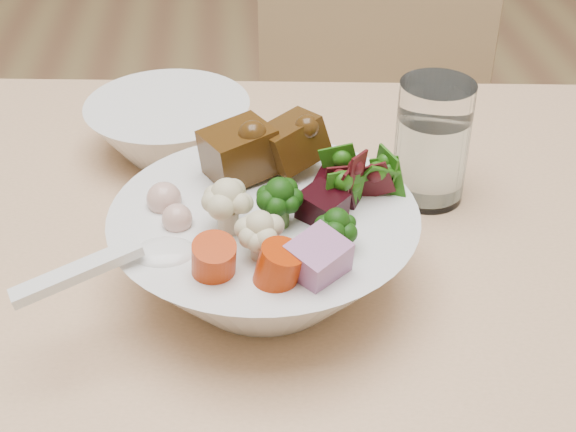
{
  "coord_description": "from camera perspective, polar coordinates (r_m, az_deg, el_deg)",
  "views": [
    {
      "loc": [
        -0.03,
        -0.62,
        1.09
      ],
      "look_at": [
        0.01,
        -0.12,
        0.74
      ],
      "focal_mm": 50.0,
      "sensor_mm": 36.0,
      "label": 1
    }
  ],
  "objects": [
    {
      "name": "dining_table",
      "position": [
        0.7,
        13.98,
        -10.4
      ],
      "size": [
        1.51,
        0.95,
        0.67
      ],
      "rotation": [
        0.0,
        0.0,
        -0.1
      ],
      "color": "#DEAD83",
      "rests_on": "ground"
    },
    {
      "name": "chair_far",
      "position": [
        1.24,
        4.56,
        3.34
      ],
      "size": [
        0.48,
        0.48,
        0.79
      ],
      "rotation": [
        0.0,
        0.0,
        -0.4
      ],
      "color": "tan",
      "rests_on": "ground"
    },
    {
      "name": "food_bowl",
      "position": [
        0.63,
        -1.52,
        -1.89
      ],
      "size": [
        0.24,
        0.24,
        0.13
      ],
      "color": "white",
      "rests_on": "dining_table"
    },
    {
      "name": "soup_spoon",
      "position": [
        0.57,
        -10.3,
        -3.03
      ],
      "size": [
        0.13,
        0.07,
        0.03
      ],
      "rotation": [
        0.0,
        0.0,
        0.39
      ],
      "color": "white",
      "rests_on": "food_bowl"
    },
    {
      "name": "water_glass",
      "position": [
        0.74,
        10.16,
        4.88
      ],
      "size": [
        0.07,
        0.07,
        0.12
      ],
      "color": "white",
      "rests_on": "dining_table"
    },
    {
      "name": "side_bowl",
      "position": [
        0.83,
        -8.45,
        6.22
      ],
      "size": [
        0.17,
        0.17,
        0.06
      ],
      "primitive_type": null,
      "color": "white",
      "rests_on": "dining_table"
    }
  ]
}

